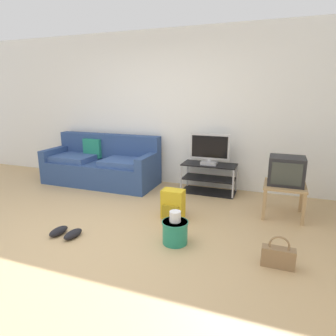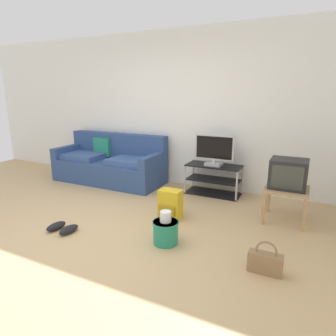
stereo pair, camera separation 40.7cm
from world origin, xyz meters
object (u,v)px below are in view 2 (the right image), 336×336
crt_tv (288,174)px  cleaning_bucket (166,230)px  handbag (265,262)px  backpack (170,204)px  flat_tv (214,150)px  tv_stand (213,180)px  sneakers_pair (62,228)px  couch (110,164)px  side_table (286,193)px

crt_tv → cleaning_bucket: bearing=-132.1°
handbag → cleaning_bucket: size_ratio=0.85×
cleaning_bucket → backpack: bearing=111.4°
flat_tv → cleaning_bucket: size_ratio=1.70×
tv_stand → backpack: tv_stand is taller
handbag → sneakers_pair: 2.35m
backpack → sneakers_pair: (-1.01, -0.94, -0.15)m
flat_tv → backpack: size_ratio=1.64×
couch → cleaning_bucket: bearing=-40.0°
side_table → crt_tv: size_ratio=1.19×
backpack → handbag: backpack is taller
flat_tv → side_table: size_ratio=1.21×
crt_tv → sneakers_pair: crt_tv is taller
flat_tv → side_table: 1.35m
side_table → handbag: size_ratio=1.66×
backpack → sneakers_pair: 1.39m
side_table → backpack: side_table is taller
couch → tv_stand: 2.00m
sneakers_pair → cleaning_bucket: bearing=13.4°
couch → tv_stand: size_ratio=2.33×
handbag → sneakers_pair: size_ratio=0.91×
crt_tv → handbag: (-0.05, -1.34, -0.53)m
couch → crt_tv: couch is taller
side_table → cleaning_bucket: 1.69m
tv_stand → flat_tv: size_ratio=1.38×
side_table → sneakers_pair: 2.86m
couch → tv_stand: bearing=4.0°
crt_tv → cleaning_bucket: crt_tv is taller
couch → sneakers_pair: bearing=-68.9°
handbag → cleaning_bucket: 1.09m
backpack → tv_stand: bearing=75.6°
crt_tv → backpack: crt_tv is taller
flat_tv → side_table: flat_tv is taller
handbag → sneakers_pair: (-2.34, -0.21, -0.07)m
tv_stand → handbag: 2.24m
couch → backpack: bearing=-30.8°
tv_stand → flat_tv: bearing=-90.0°
sneakers_pair → crt_tv: bearing=33.0°
side_table → backpack: bearing=-156.8°
tv_stand → handbag: tv_stand is taller
couch → backpack: couch is taller
side_table → handbag: side_table is taller
couch → flat_tv: flat_tv is taller
sneakers_pair → couch: bearing=111.1°
flat_tv → crt_tv: flat_tv is taller
handbag → cleaning_bucket: bearing=175.2°
backpack → cleaning_bucket: backpack is taller
flat_tv → crt_tv: 1.30m
flat_tv → handbag: 2.30m
flat_tv → handbag: (1.12, -1.91, -0.63)m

